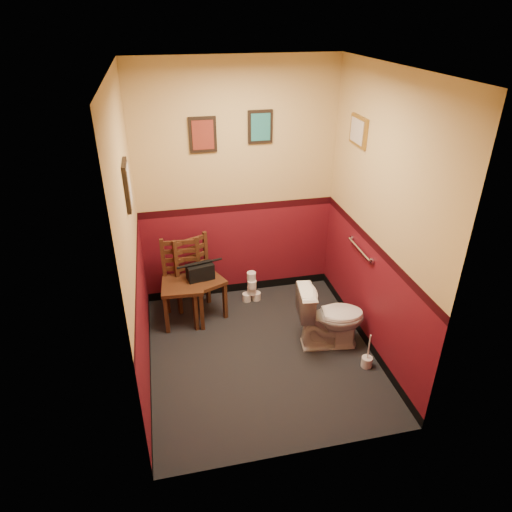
% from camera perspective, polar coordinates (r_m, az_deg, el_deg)
% --- Properties ---
extents(floor, '(2.20, 2.40, 0.00)m').
position_cam_1_polar(floor, '(4.73, 0.66, -12.13)').
color(floor, black).
rests_on(floor, ground).
extents(ceiling, '(2.20, 2.40, 0.00)m').
position_cam_1_polar(ceiling, '(3.60, 0.92, 22.42)').
color(ceiling, silver).
rests_on(ceiling, ground).
extents(wall_back, '(2.20, 0.00, 2.70)m').
position_cam_1_polar(wall_back, '(5.06, -2.33, 8.56)').
color(wall_back, '#5F0F19').
rests_on(wall_back, ground).
extents(wall_front, '(2.20, 0.00, 2.70)m').
position_cam_1_polar(wall_front, '(2.99, 6.02, -7.22)').
color(wall_front, '#5F0F19').
rests_on(wall_front, ground).
extents(wall_left, '(0.00, 2.40, 2.70)m').
position_cam_1_polar(wall_left, '(3.90, -15.16, 1.11)').
color(wall_left, '#5F0F19').
rests_on(wall_left, ground).
extents(wall_right, '(0.00, 2.40, 2.70)m').
position_cam_1_polar(wall_right, '(4.34, 15.10, 4.00)').
color(wall_right, '#5F0F19').
rests_on(wall_right, ground).
extents(grab_bar, '(0.05, 0.56, 0.06)m').
position_cam_1_polar(grab_bar, '(4.70, 12.84, 0.81)').
color(grab_bar, silver).
rests_on(grab_bar, wall_right).
extents(framed_print_back_a, '(0.28, 0.04, 0.36)m').
position_cam_1_polar(framed_print_back_a, '(4.82, -6.67, 14.82)').
color(framed_print_back_a, black).
rests_on(framed_print_back_a, wall_back).
extents(framed_print_back_b, '(0.26, 0.04, 0.34)m').
position_cam_1_polar(framed_print_back_b, '(4.91, 0.54, 15.85)').
color(framed_print_back_b, black).
rests_on(framed_print_back_b, wall_back).
extents(framed_print_left, '(0.04, 0.30, 0.38)m').
position_cam_1_polar(framed_print_left, '(3.80, -15.78, 8.52)').
color(framed_print_left, black).
rests_on(framed_print_left, wall_left).
extents(framed_print_right, '(0.04, 0.34, 0.28)m').
position_cam_1_polar(framed_print_right, '(4.62, 12.67, 15.01)').
color(framed_print_right, olive).
rests_on(framed_print_right, wall_right).
extents(toilet, '(0.73, 0.47, 0.68)m').
position_cam_1_polar(toilet, '(4.71, 9.29, -7.52)').
color(toilet, white).
rests_on(toilet, floor).
extents(toilet_brush, '(0.11, 0.11, 0.38)m').
position_cam_1_polar(toilet_brush, '(4.68, 13.68, -12.65)').
color(toilet_brush, silver).
rests_on(toilet_brush, floor).
extents(chair_left, '(0.47, 0.47, 0.94)m').
position_cam_1_polar(chair_left, '(5.00, -9.18, -3.33)').
color(chair_left, '#472615').
rests_on(chair_left, floor).
extents(chair_right, '(0.57, 0.57, 0.93)m').
position_cam_1_polar(chair_right, '(5.06, -7.15, -2.85)').
color(chair_right, '#472615').
rests_on(chair_right, floor).
extents(handbag, '(0.31, 0.20, 0.21)m').
position_cam_1_polar(handbag, '(4.97, -6.98, -1.97)').
color(handbag, black).
rests_on(handbag, chair_right).
extents(tp_stack, '(0.22, 0.13, 0.38)m').
position_cam_1_polar(tp_stack, '(5.40, -0.55, -4.12)').
color(tp_stack, silver).
rests_on(tp_stack, floor).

